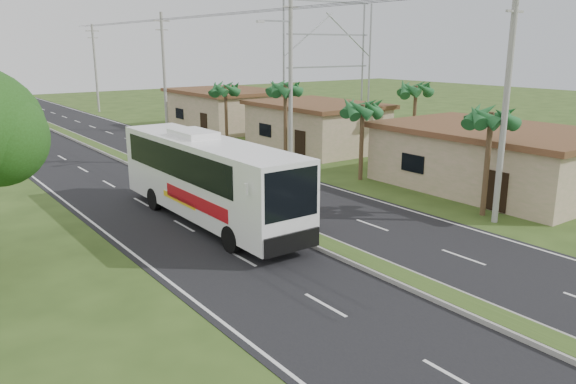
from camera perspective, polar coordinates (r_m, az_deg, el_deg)
ground at (r=20.42m, az=11.42°, el=-8.68°), size 180.00×180.00×0.00m
road_asphalt at (r=36.24m, az=-12.53°, el=1.58°), size 14.00×160.00×0.02m
median_strip at (r=36.22m, az=-12.54°, el=1.73°), size 1.20×160.00×0.18m
lane_edge_left at (r=34.20m, az=-22.81°, el=-0.02°), size 0.12×160.00×0.01m
lane_edge_right at (r=39.34m, az=-3.60°, el=2.91°), size 0.12×160.00×0.01m
shop_near at (r=34.17m, az=20.08°, el=3.29°), size 8.60×12.60×3.52m
shop_mid at (r=44.86m, az=2.87°, el=6.78°), size 7.60×10.60×3.67m
shop_far at (r=56.31m, az=-6.26°, el=8.39°), size 8.60×11.60×3.82m
palm_verge_a at (r=27.97m, az=19.94°, el=7.12°), size 2.40×2.40×5.45m
palm_verge_b at (r=34.09m, az=7.59°, el=8.42°), size 2.40×2.40×5.05m
palm_verge_c at (r=38.99m, az=-0.27°, el=10.44°), size 2.40×2.40×5.85m
palm_verge_d at (r=46.83m, az=-6.38°, el=10.35°), size 2.40×2.40×5.25m
palm_behind_shop at (r=41.95m, az=12.86°, el=10.12°), size 2.40×2.40×5.65m
utility_pole_a at (r=26.91m, az=21.29°, el=8.74°), size 1.60×0.28×11.00m
utility_pole_b at (r=37.92m, az=0.23°, el=12.04°), size 3.20×0.28×12.00m
utility_pole_c at (r=55.30m, az=-12.48°, el=11.92°), size 1.60×0.28×11.00m
utility_pole_d at (r=74.00m, az=-18.98°, el=11.89°), size 1.60×0.28×10.50m
billboard_lattice at (r=55.72m, az=4.15°, el=13.42°), size 10.18×1.18×12.07m
coach_bus_main at (r=25.96m, az=-8.22°, el=1.82°), size 2.77×12.86×4.16m
motorcyclist at (r=24.69m, az=1.56°, el=-2.37°), size 2.04×0.98×2.17m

